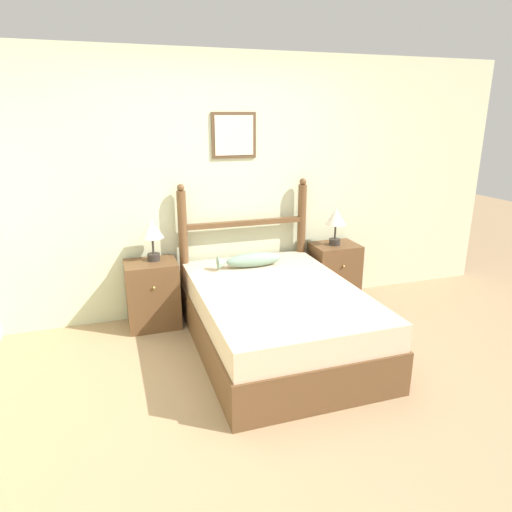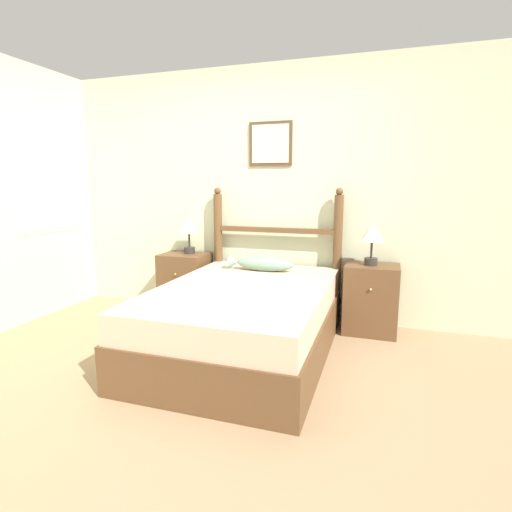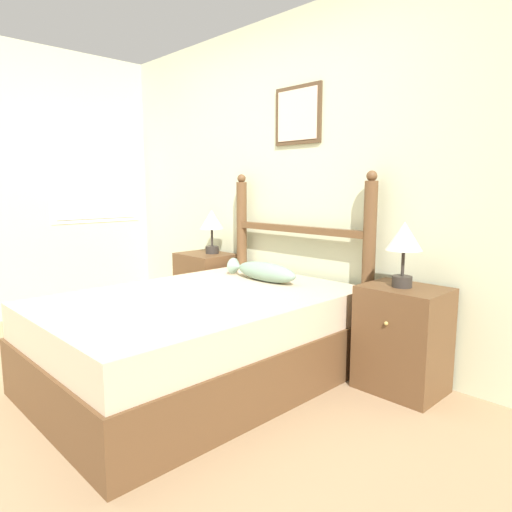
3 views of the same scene
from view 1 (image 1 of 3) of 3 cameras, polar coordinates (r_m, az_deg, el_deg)
ground_plane at (r=3.50m, az=2.84°, el=-17.02°), size 16.00×16.00×0.00m
wall_back at (r=4.60m, az=-4.76°, el=8.56°), size 6.40×0.08×2.55m
bed at (r=3.99m, az=2.60°, el=-7.85°), size 1.34×1.96×0.57m
headboard at (r=4.67m, az=-1.41°, el=1.55°), size 1.34×0.09×1.35m
nightstand_left at (r=4.49m, az=-12.80°, el=-4.68°), size 0.48×0.41×0.65m
nightstand_right at (r=5.02m, az=9.70°, el=-2.11°), size 0.48×0.41×0.65m
table_lamp_left at (r=4.36m, az=-12.87°, el=2.93°), size 0.21×0.21×0.39m
table_lamp_right at (r=4.84m, az=9.95°, el=4.53°), size 0.21×0.21×0.39m
fish_pillow at (r=4.37m, az=-0.64°, el=-0.51°), size 0.64×0.15×0.14m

